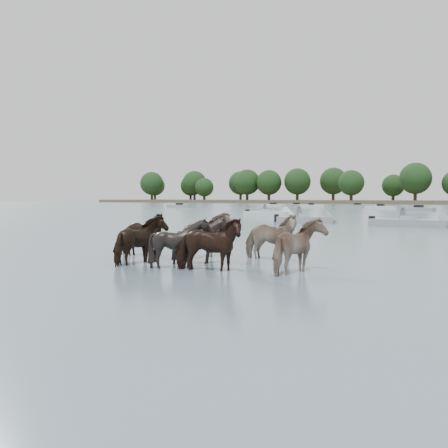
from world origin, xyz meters
The scene contains 7 objects.
ground centered at (0.00, 0.00, 0.00)m, with size 400.00×400.00×0.00m, color slate.
shoreline centered at (-70.00, 150.00, 0.50)m, with size 160.00×30.00×1.00m, color #4C4233.
pony_herd centered at (-0.54, 0.94, 0.62)m, with size 7.67×4.25×1.60m.
motorboat_a centered at (-7.32, 24.26, 0.23)m, with size 4.75×3.48×1.92m.
motorboat_b centered at (0.49, 23.36, 0.23)m, with size 5.50×1.69×1.92m.
motorboat_f centered at (-16.12, 34.83, 0.23)m, with size 5.73×1.88×1.92m.
treeline centered at (-76.51, 150.27, 6.99)m, with size 145.63×23.58×12.38m.
Camera 1 is at (7.86, -10.82, 1.90)m, focal length 40.70 mm.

